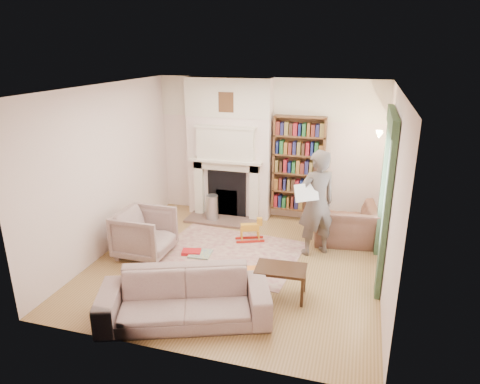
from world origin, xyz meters
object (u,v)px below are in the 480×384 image
(sofa, at_px, (185,298))
(armchair_reading, at_px, (344,224))
(bookcase, at_px, (299,164))
(paraffin_heater, at_px, (212,208))
(coffee_table, at_px, (280,282))
(rocking_horse, at_px, (250,230))
(man_reading, at_px, (317,203))
(armchair_left, at_px, (145,233))

(sofa, bearing_deg, armchair_reading, 37.60)
(bookcase, relative_size, paraffin_heater, 3.36)
(coffee_table, relative_size, rocking_horse, 1.37)
(bookcase, relative_size, coffee_table, 2.64)
(sofa, relative_size, man_reading, 1.19)
(bookcase, xyz_separation_m, rocking_horse, (-0.65, -1.25, -0.95))
(bookcase, height_order, sofa, bookcase)
(bookcase, xyz_separation_m, sofa, (-0.85, -3.73, -0.86))
(bookcase, relative_size, man_reading, 1.02)
(bookcase, bearing_deg, coffee_table, -85.38)
(armchair_reading, xyz_separation_m, man_reading, (-0.45, -0.60, 0.56))
(paraffin_heater, bearing_deg, man_reading, -21.47)
(armchair_reading, height_order, armchair_left, armchair_left)
(armchair_left, bearing_deg, sofa, -137.08)
(paraffin_heater, distance_m, rocking_horse, 1.20)
(armchair_reading, relative_size, armchair_left, 1.24)
(armchair_reading, xyz_separation_m, coffee_table, (-0.74, -2.08, -0.13))
(sofa, relative_size, coffee_table, 3.09)
(man_reading, distance_m, rocking_horse, 1.36)
(armchair_reading, height_order, sofa, armchair_reading)
(bookcase, relative_size, armchair_reading, 1.71)
(rocking_horse, bearing_deg, sofa, -117.18)
(armchair_left, height_order, sofa, armchair_left)
(sofa, height_order, rocking_horse, sofa)
(sofa, xyz_separation_m, man_reading, (1.37, 2.35, 0.59))
(sofa, height_order, man_reading, man_reading)
(man_reading, bearing_deg, sofa, 24.52)
(sofa, relative_size, paraffin_heater, 3.93)
(armchair_left, bearing_deg, armchair_reading, -64.73)
(bookcase, height_order, rocking_horse, bookcase)
(sofa, bearing_deg, coffee_table, 18.16)
(armchair_reading, relative_size, paraffin_heater, 1.96)
(armchair_left, relative_size, man_reading, 0.48)
(man_reading, bearing_deg, armchair_left, -17.64)
(sofa, bearing_deg, bookcase, 56.55)
(bookcase, bearing_deg, rocking_horse, -117.42)
(armchair_reading, distance_m, rocking_horse, 1.69)
(man_reading, relative_size, rocking_horse, 3.55)
(rocking_horse, bearing_deg, armchair_left, -169.70)
(armchair_left, distance_m, man_reading, 2.90)
(armchair_reading, bearing_deg, rocking_horse, 8.30)
(coffee_table, xyz_separation_m, paraffin_heater, (-1.85, 2.32, 0.05))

